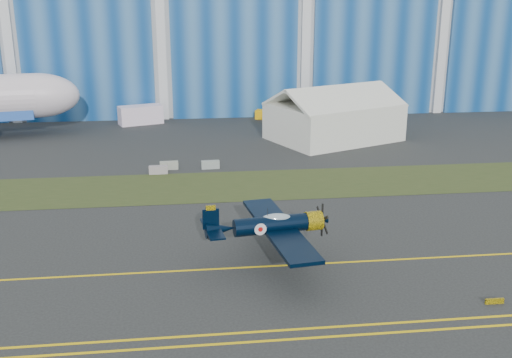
{
  "coord_description": "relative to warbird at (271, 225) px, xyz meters",
  "views": [
    {
      "loc": [
        3.22,
        -43.44,
        18.51
      ],
      "look_at": [
        8.91,
        4.19,
        3.69
      ],
      "focal_mm": 42.0,
      "sensor_mm": 36.0,
      "label": 1
    }
  ],
  "objects": [
    {
      "name": "ground",
      "position": [
        -8.91,
        4.81,
        -3.09
      ],
      "size": [
        260.0,
        260.0,
        0.0
      ],
      "primitive_type": "plane",
      "color": "#2D3030",
      "rests_on": "ground"
    },
    {
      "name": "grass_median",
      "position": [
        -8.91,
        18.81,
        -3.07
      ],
      "size": [
        260.0,
        10.0,
        0.02
      ],
      "primitive_type": "cube",
      "color": "#475128",
      "rests_on": "ground"
    },
    {
      "name": "hangar",
      "position": [
        -8.91,
        76.6,
        11.87
      ],
      "size": [
        220.0,
        45.7,
        30.0
      ],
      "color": "silver",
      "rests_on": "ground"
    },
    {
      "name": "taxiway_centreline",
      "position": [
        -8.91,
        -0.19,
        -3.08
      ],
      "size": [
        200.0,
        0.2,
        0.02
      ],
      "primitive_type": "cube",
      "color": "yellow",
      "rests_on": "ground"
    },
    {
      "name": "edge_line_near",
      "position": [
        -8.91,
        -9.69,
        -3.08
      ],
      "size": [
        80.0,
        0.2,
        0.02
      ],
      "primitive_type": "cube",
      "color": "yellow",
      "rests_on": "ground"
    },
    {
      "name": "edge_line_far",
      "position": [
        -8.91,
        -8.69,
        -3.08
      ],
      "size": [
        80.0,
        0.2,
        0.02
      ],
      "primitive_type": "cube",
      "color": "yellow",
      "rests_on": "ground"
    },
    {
      "name": "guard_board_right",
      "position": [
        13.09,
        -7.19,
        -2.91
      ],
      "size": [
        1.2,
        0.15,
        0.35
      ],
      "primitive_type": "cube",
      "color": "yellow",
      "rests_on": "ground"
    },
    {
      "name": "warbird",
      "position": [
        0.0,
        0.0,
        0.0
      ],
      "size": [
        11.65,
        13.43,
        3.61
      ],
      "rotation": [
        0.0,
        0.0,
        0.14
      ],
      "color": "black",
      "rests_on": "ground"
    },
    {
      "name": "tent",
      "position": [
        13.78,
        37.46,
        0.56
      ],
      "size": [
        18.97,
        16.82,
        7.28
      ],
      "rotation": [
        0.0,
        0.0,
        0.41
      ],
      "color": "white",
      "rests_on": "ground"
    },
    {
      "name": "shipping_container",
      "position": [
        -12.34,
        50.64,
        -1.71
      ],
      "size": [
        6.81,
        4.5,
        2.74
      ],
      "primitive_type": "cube",
      "rotation": [
        0.0,
        0.0,
        0.34
      ],
      "color": "white",
      "rests_on": "ground"
    },
    {
      "name": "tug",
      "position": [
        6.35,
        52.1,
        -2.38
      ],
      "size": [
        2.81,
        2.35,
        1.41
      ],
      "primitive_type": "cube",
      "rotation": [
        0.0,
        0.0,
        -0.41
      ],
      "color": "#F8B20B",
      "rests_on": "ground"
    },
    {
      "name": "barrier_a",
      "position": [
        -8.81,
        23.95,
        -2.64
      ],
      "size": [
        2.01,
        0.63,
        0.9
      ],
      "primitive_type": "cube",
      "rotation": [
        0.0,
        0.0,
        0.01
      ],
      "color": "#9E9499",
      "rests_on": "ground"
    },
    {
      "name": "barrier_b",
      "position": [
        -7.71,
        25.59,
        -2.64
      ],
      "size": [
        2.03,
        0.71,
        0.9
      ],
      "primitive_type": "cube",
      "rotation": [
        0.0,
        0.0,
        0.05
      ],
      "color": "#9A9D8F",
      "rests_on": "ground"
    },
    {
      "name": "barrier_c",
      "position": [
        -3.15,
        25.35,
        -2.64
      ],
      "size": [
        2.03,
        0.7,
        0.9
      ],
      "primitive_type": "cube",
      "rotation": [
        0.0,
        0.0,
        0.05
      ],
      "color": "#8D9995",
      "rests_on": "ground"
    }
  ]
}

